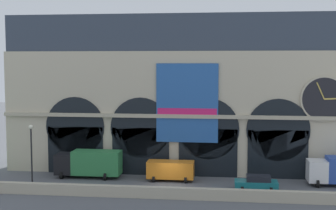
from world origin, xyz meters
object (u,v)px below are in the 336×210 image
object	(u,v)px
box_truck_midwest	(89,163)
van_center	(171,170)
street_lamp_quayside	(31,149)
car_mideast	(257,183)

from	to	relation	value
box_truck_midwest	van_center	xyz separation A→B (m)	(9.43, -0.34, -0.45)
street_lamp_quayside	van_center	bearing A→B (deg)	24.33
van_center	street_lamp_quayside	distance (m)	15.20
van_center	street_lamp_quayside	world-z (taller)	street_lamp_quayside
box_truck_midwest	van_center	world-z (taller)	box_truck_midwest
box_truck_midwest	street_lamp_quayside	size ratio (longest dim) A/B	1.09
car_mideast	street_lamp_quayside	distance (m)	23.36
box_truck_midwest	street_lamp_quayside	xyz separation A→B (m)	(-4.12, -6.47, 2.71)
van_center	street_lamp_quayside	xyz separation A→B (m)	(-13.55, -6.13, 3.17)
box_truck_midwest	car_mideast	xyz separation A→B (m)	(18.74, -3.24, -0.90)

